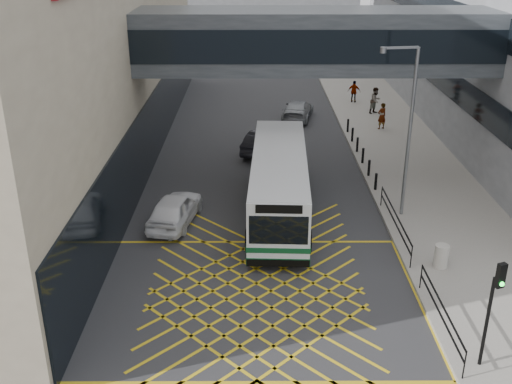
{
  "coord_description": "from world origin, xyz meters",
  "views": [
    {
      "loc": [
        -0.08,
        -18.74,
        12.34
      ],
      "look_at": [
        0.0,
        4.0,
        2.6
      ],
      "focal_mm": 42.0,
      "sensor_mm": 36.0,
      "label": 1
    }
  ],
  "objects_px": {
    "car_white": "(175,209)",
    "traffic_light": "(494,300)",
    "pedestrian_a": "(382,116)",
    "pedestrian_c": "(354,92)",
    "bus": "(279,182)",
    "street_lamp": "(407,123)",
    "car_silver": "(298,109)",
    "litter_bin": "(441,256)",
    "pedestrian_b": "(375,101)",
    "car_dark": "(263,141)"
  },
  "relations": [
    {
      "from": "bus",
      "to": "street_lamp",
      "type": "distance_m",
      "value": 6.41
    },
    {
      "from": "pedestrian_a",
      "to": "pedestrian_c",
      "type": "distance_m",
      "value": 7.23
    },
    {
      "from": "car_dark",
      "to": "pedestrian_b",
      "type": "height_order",
      "value": "pedestrian_b"
    },
    {
      "from": "street_lamp",
      "to": "pedestrian_c",
      "type": "height_order",
      "value": "street_lamp"
    },
    {
      "from": "car_white",
      "to": "car_dark",
      "type": "height_order",
      "value": "car_white"
    },
    {
      "from": "car_silver",
      "to": "litter_bin",
      "type": "relative_size",
      "value": 4.84
    },
    {
      "from": "pedestrian_b",
      "to": "litter_bin",
      "type": "bearing_deg",
      "value": -133.66
    },
    {
      "from": "car_dark",
      "to": "pedestrian_a",
      "type": "relative_size",
      "value": 2.49
    },
    {
      "from": "bus",
      "to": "car_dark",
      "type": "xyz_separation_m",
      "value": [
        -0.62,
        8.99,
        -0.96
      ]
    },
    {
      "from": "car_white",
      "to": "litter_bin",
      "type": "distance_m",
      "value": 11.92
    },
    {
      "from": "traffic_light",
      "to": "pedestrian_a",
      "type": "relative_size",
      "value": 2.04
    },
    {
      "from": "car_dark",
      "to": "pedestrian_a",
      "type": "xyz_separation_m",
      "value": [
        8.15,
        4.34,
        0.36
      ]
    },
    {
      "from": "car_dark",
      "to": "car_silver",
      "type": "distance_m",
      "value": 7.77
    },
    {
      "from": "car_white",
      "to": "street_lamp",
      "type": "distance_m",
      "value": 11.23
    },
    {
      "from": "car_dark",
      "to": "bus",
      "type": "bearing_deg",
      "value": 114.16
    },
    {
      "from": "bus",
      "to": "pedestrian_a",
      "type": "xyz_separation_m",
      "value": [
        7.54,
        13.33,
        -0.6
      ]
    },
    {
      "from": "car_silver",
      "to": "litter_bin",
      "type": "bearing_deg",
      "value": 112.86
    },
    {
      "from": "litter_bin",
      "to": "pedestrian_b",
      "type": "height_order",
      "value": "pedestrian_b"
    },
    {
      "from": "bus",
      "to": "street_lamp",
      "type": "xyz_separation_m",
      "value": [
        5.66,
        -0.36,
        2.99
      ]
    },
    {
      "from": "street_lamp",
      "to": "pedestrian_b",
      "type": "relative_size",
      "value": 4.08
    },
    {
      "from": "car_white",
      "to": "pedestrian_a",
      "type": "height_order",
      "value": "pedestrian_a"
    },
    {
      "from": "bus",
      "to": "car_white",
      "type": "relative_size",
      "value": 2.39
    },
    {
      "from": "street_lamp",
      "to": "traffic_light",
      "type": "bearing_deg",
      "value": -97.78
    },
    {
      "from": "bus",
      "to": "street_lamp",
      "type": "height_order",
      "value": "street_lamp"
    },
    {
      "from": "traffic_light",
      "to": "pedestrian_c",
      "type": "height_order",
      "value": "traffic_light"
    },
    {
      "from": "pedestrian_a",
      "to": "pedestrian_c",
      "type": "xyz_separation_m",
      "value": [
        -0.78,
        7.19,
        -0.05
      ]
    },
    {
      "from": "pedestrian_a",
      "to": "car_white",
      "type": "bearing_deg",
      "value": 22.19
    },
    {
      "from": "street_lamp",
      "to": "litter_bin",
      "type": "distance_m",
      "value": 6.41
    },
    {
      "from": "street_lamp",
      "to": "pedestrian_b",
      "type": "height_order",
      "value": "street_lamp"
    },
    {
      "from": "bus",
      "to": "car_silver",
      "type": "bearing_deg",
      "value": 85.41
    },
    {
      "from": "traffic_light",
      "to": "litter_bin",
      "type": "relative_size",
      "value": 3.81
    },
    {
      "from": "car_silver",
      "to": "pedestrian_c",
      "type": "relative_size",
      "value": 2.73
    },
    {
      "from": "pedestrian_a",
      "to": "car_dark",
      "type": "bearing_deg",
      "value": 1.06
    },
    {
      "from": "car_white",
      "to": "litter_bin",
      "type": "height_order",
      "value": "car_white"
    },
    {
      "from": "car_dark",
      "to": "pedestrian_c",
      "type": "height_order",
      "value": "pedestrian_c"
    },
    {
      "from": "litter_bin",
      "to": "pedestrian_c",
      "type": "relative_size",
      "value": 0.56
    },
    {
      "from": "car_white",
      "to": "traffic_light",
      "type": "xyz_separation_m",
      "value": [
        10.67,
        -10.33,
        1.8
      ]
    },
    {
      "from": "car_silver",
      "to": "pedestrian_b",
      "type": "relative_size",
      "value": 2.41
    },
    {
      "from": "car_silver",
      "to": "pedestrian_a",
      "type": "bearing_deg",
      "value": 163.47
    },
    {
      "from": "bus",
      "to": "litter_bin",
      "type": "bearing_deg",
      "value": -37.9
    },
    {
      "from": "car_silver",
      "to": "litter_bin",
      "type": "xyz_separation_m",
      "value": [
        4.24,
        -21.62,
        -0.08
      ]
    },
    {
      "from": "car_silver",
      "to": "pedestrian_a",
      "type": "xyz_separation_m",
      "value": [
        5.52,
        -2.97,
        0.33
      ]
    },
    {
      "from": "car_white",
      "to": "car_dark",
      "type": "bearing_deg",
      "value": -102.26
    },
    {
      "from": "pedestrian_b",
      "to": "pedestrian_c",
      "type": "bearing_deg",
      "value": 68.63
    },
    {
      "from": "car_silver",
      "to": "traffic_light",
      "type": "distance_m",
      "value": 27.95
    },
    {
      "from": "traffic_light",
      "to": "street_lamp",
      "type": "relative_size",
      "value": 0.46
    },
    {
      "from": "car_white",
      "to": "street_lamp",
      "type": "xyz_separation_m",
      "value": [
        10.51,
        0.63,
        3.91
      ]
    },
    {
      "from": "litter_bin",
      "to": "street_lamp",
      "type": "bearing_deg",
      "value": 96.87
    },
    {
      "from": "car_silver",
      "to": "pedestrian_b",
      "type": "distance_m",
      "value": 5.91
    },
    {
      "from": "street_lamp",
      "to": "pedestrian_b",
      "type": "distance_m",
      "value": 18.1
    }
  ]
}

